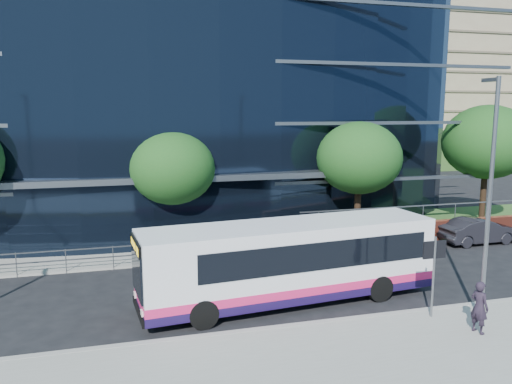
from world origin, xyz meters
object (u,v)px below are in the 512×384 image
object	(u,v)px
tree_far_b	(173,169)
tree_dist_f	(470,132)
city_bus	(292,261)
streetlight_east	(489,193)
street_sign	(434,260)
pedestrian	(479,307)
parked_car	(479,231)
tree_far_c	(359,158)
tree_far_d	(487,142)
tree_dist_e	(369,132)

from	to	relation	value
tree_far_b	tree_dist_f	xyz separation A→B (m)	(43.00, 32.50, 0.00)
tree_dist_f	city_bus	xyz separation A→B (m)	(-39.51, -40.71, -2.62)
streetlight_east	city_bus	distance (m)	7.10
street_sign	pedestrian	xyz separation A→B (m)	(0.69, -1.47, -1.16)
tree_far_b	parked_car	size ratio (longest dim) A/B	1.42
street_sign	tree_dist_f	xyz separation A→B (m)	(35.50, 43.59, 2.06)
tree_far_c	tree_far_d	xyz separation A→B (m)	(9.00, 1.00, 0.65)
tree_far_d	tree_dist_e	world-z (taller)	tree_far_d
tree_far_b	city_bus	bearing A→B (deg)	-66.96
tree_far_d	parked_car	distance (m)	6.46
streetlight_east	street_sign	bearing A→B (deg)	158.64
city_bus	pedestrian	size ratio (longest dim) A/B	6.71
parked_car	city_bus	bearing A→B (deg)	111.04
tree_far_d	tree_dist_e	xyz separation A→B (m)	(8.00, 30.00, -0.65)
tree_far_b	streetlight_east	distance (m)	14.74
tree_far_c	parked_car	size ratio (longest dim) A/B	1.53
city_bus	parked_car	world-z (taller)	city_bus
tree_dist_e	city_bus	bearing A→B (deg)	-121.27
tree_far_c	tree_far_b	bearing A→B (deg)	177.14
tree_dist_e	pedestrian	bearing A→B (deg)	-113.60
street_sign	tree_far_c	xyz separation A→B (m)	(2.50, 10.59, 2.39)
tree_far_d	tree_dist_e	distance (m)	31.06
street_sign	tree_far_b	world-z (taller)	tree_far_b
tree_dist_e	parked_car	bearing A→B (deg)	-108.26
street_sign	tree_far_d	world-z (taller)	tree_far_d
tree_dist_e	streetlight_east	xyz separation A→B (m)	(-18.00, -42.17, -0.10)
tree_dist_e	streetlight_east	world-z (taller)	streetlight_east
tree_far_b	tree_dist_e	xyz separation A→B (m)	(27.00, 30.50, 0.33)
parked_car	street_sign	bearing A→B (deg)	132.10
street_sign	tree_far_c	world-z (taller)	tree_far_c
tree_far_c	streetlight_east	world-z (taller)	streetlight_east
street_sign	parked_car	world-z (taller)	street_sign
streetlight_east	tree_far_d	bearing A→B (deg)	50.60
tree_far_d	tree_far_b	bearing A→B (deg)	-178.49
tree_far_d	tree_dist_f	world-z (taller)	tree_far_d
tree_dist_f	tree_dist_e	bearing A→B (deg)	-172.87
tree_dist_e	street_sign	bearing A→B (deg)	-115.12
streetlight_east	parked_car	bearing A→B (deg)	51.30
street_sign	tree_far_c	size ratio (longest dim) A/B	0.43
tree_far_b	tree_far_c	world-z (taller)	tree_far_c
tree_dist_f	parked_car	xyz separation A→B (m)	(-27.05, -35.50, -3.51)
tree_far_d	parked_car	bearing A→B (deg)	-131.07
tree_far_d	pedestrian	world-z (taller)	tree_far_d
tree_far_d	tree_dist_f	bearing A→B (deg)	53.13
city_bus	pedestrian	distance (m)	6.43
pedestrian	tree_dist_e	bearing A→B (deg)	-37.59
tree_dist_e	city_bus	xyz separation A→B (m)	(-23.51, -38.71, -2.94)
tree_far_d	pedestrian	bearing A→B (deg)	-129.62
tree_dist_f	pedestrian	size ratio (longest dim) A/B	3.59
tree_dist_e	parked_car	world-z (taller)	tree_dist_e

